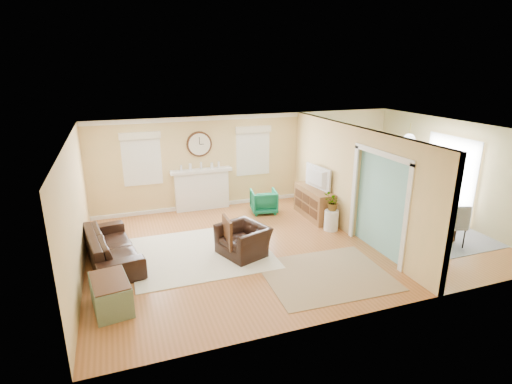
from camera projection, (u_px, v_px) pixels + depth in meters
floor at (293, 241)px, 9.29m from camera, size 9.00×9.00×0.00m
wall_back at (251, 159)px, 11.59m from camera, size 9.00×0.02×2.60m
wall_front at (375, 241)px, 6.20m from camera, size 9.00×0.02×2.60m
wall_left at (75, 212)px, 7.46m from camera, size 0.02×6.00×2.60m
wall_right at (452, 171)px, 10.34m from camera, size 0.02×6.00×2.60m
ceiling at (296, 130)px, 8.50m from camera, size 9.00×6.00×0.02m
partition at (346, 176)px, 9.62m from camera, size 0.17×6.00×2.60m
fireplace at (202, 189)px, 11.22m from camera, size 1.70×0.30×1.17m
wall_clock at (199, 144)px, 10.91m from camera, size 0.70×0.07×0.70m
window_left at (141, 155)px, 10.46m from camera, size 1.05×0.13×1.42m
window_right at (253, 147)px, 11.45m from camera, size 1.05×0.13×1.42m
french_doors at (450, 178)px, 10.38m from camera, size 0.06×1.70×2.20m
pendant at (409, 140)px, 9.58m from camera, size 0.30×0.30×0.55m
rug_cream at (201, 253)px, 8.71m from camera, size 2.92×2.53×0.02m
rug_jute at (326, 275)px, 7.79m from camera, size 2.43×2.02×0.01m
rug_grey at (418, 229)px, 9.98m from camera, size 2.49×3.11×0.01m
sofa at (112, 247)px, 8.25m from camera, size 1.23×2.37×0.66m
eames_chair at (243, 240)px, 8.57m from camera, size 1.17×1.24×0.65m
green_chair at (264, 201)px, 11.04m from camera, size 0.79×0.80×0.64m
trunk at (111, 294)px, 6.66m from camera, size 0.70×1.01×0.54m
credenza at (314, 203)px, 10.67m from camera, size 0.50×1.48×0.80m
tv at (315, 177)px, 10.45m from camera, size 0.27×1.06×0.61m
garden_stool at (331, 220)px, 9.85m from camera, size 0.35×0.35×0.51m
potted_plant at (332, 202)px, 9.71m from camera, size 0.49×0.45×0.44m
dining_table at (420, 217)px, 9.88m from camera, size 1.43×2.04×0.65m
dining_chair_n at (396, 198)px, 10.76m from camera, size 0.39×0.39×0.86m
dining_chair_s at (454, 221)px, 8.90m from camera, size 0.55×0.55×1.00m
dining_chair_w at (398, 213)px, 9.58m from camera, size 0.42×0.42×0.89m
dining_chair_e at (444, 206)px, 9.93m from camera, size 0.46×0.46×0.97m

